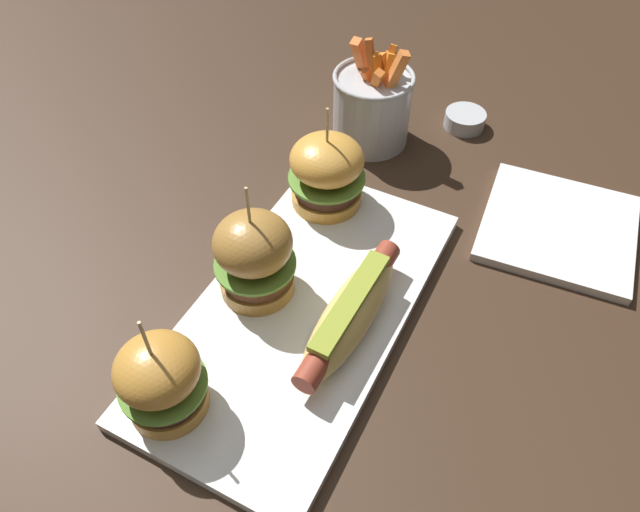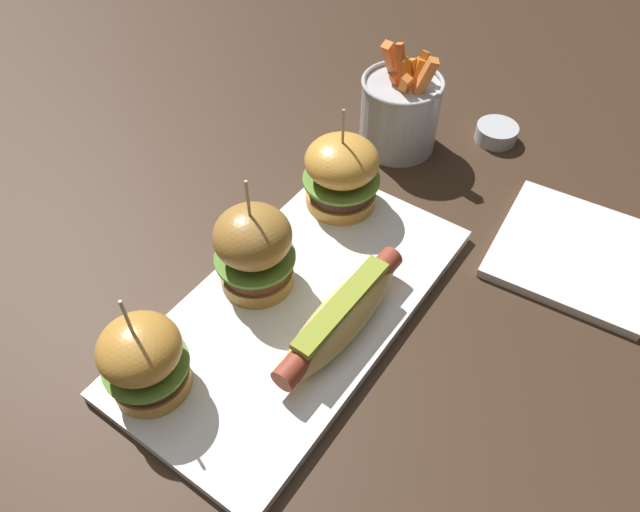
# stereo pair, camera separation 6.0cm
# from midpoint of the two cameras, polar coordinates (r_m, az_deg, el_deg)

# --- Properties ---
(ground_plane) EXTENTS (3.00, 3.00, 0.00)m
(ground_plane) POSITION_cam_midpoint_polar(r_m,az_deg,el_deg) (0.67, -4.22, -5.62)
(ground_plane) COLOR #382619
(platter_main) EXTENTS (0.42, 0.21, 0.01)m
(platter_main) POSITION_cam_midpoint_polar(r_m,az_deg,el_deg) (0.66, -4.26, -5.26)
(platter_main) COLOR white
(platter_main) RESTS_ON ground
(hot_dog) EXTENTS (0.20, 0.05, 0.05)m
(hot_dog) POSITION_cam_midpoint_polar(r_m,az_deg,el_deg) (0.62, 0.02, -5.70)
(hot_dog) COLOR #D3B460
(hot_dog) RESTS_ON platter_main
(slider_left) EXTENTS (0.08, 0.08, 0.13)m
(slider_left) POSITION_cam_midpoint_polar(r_m,az_deg,el_deg) (0.58, -17.80, -11.25)
(slider_left) COLOR #BF8333
(slider_left) RESTS_ON platter_main
(slider_center) EXTENTS (0.09, 0.09, 0.15)m
(slider_center) POSITION_cam_midpoint_polar(r_m,az_deg,el_deg) (0.63, -9.17, -0.43)
(slider_center) COLOR #A67534
(slider_center) RESTS_ON platter_main
(slider_right) EXTENTS (0.10, 0.10, 0.14)m
(slider_right) POSITION_cam_midpoint_polar(r_m,az_deg,el_deg) (0.74, -1.69, 7.90)
(slider_right) COLOR gold
(slider_right) RESTS_ON platter_main
(fries_bucket) EXTENTS (0.11, 0.11, 0.15)m
(fries_bucket) POSITION_cam_midpoint_polar(r_m,az_deg,el_deg) (0.86, 2.96, 13.96)
(fries_bucket) COLOR #B7BABF
(fries_bucket) RESTS_ON ground
(sauce_ramekin) EXTENTS (0.06, 0.06, 0.02)m
(sauce_ramekin) POSITION_cam_midpoint_polar(r_m,az_deg,el_deg) (0.92, 11.77, 12.51)
(sauce_ramekin) COLOR #B7BABF
(sauce_ramekin) RESTS_ON ground
(side_plate) EXTENTS (0.19, 0.19, 0.01)m
(side_plate) POSITION_cam_midpoint_polar(r_m,az_deg,el_deg) (0.79, 19.68, 2.45)
(side_plate) COLOR white
(side_plate) RESTS_ON ground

